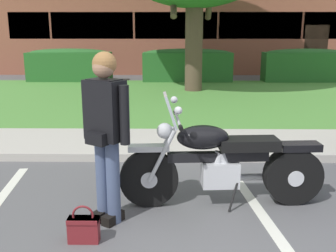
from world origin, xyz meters
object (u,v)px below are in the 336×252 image
Objects in this scene: hedge_center_right at (306,65)px; motorcycle at (229,162)px; handbag at (84,227)px; rider_person at (106,126)px; hedge_center_left at (187,65)px; hedge_left at (70,65)px; brick_building at (209,28)px.

motorcycle is at bearing -112.12° from hedge_center_right.
motorcycle is 6.23× the size of handbag.
motorcycle is 1.42m from rider_person.
hedge_center_left is 4.36m from hedge_center_right.
handbag is at bearing -149.93° from motorcycle.
hedge_left is 0.93× the size of hedge_center_left.
hedge_center_left is at bearing 180.00° from hedge_center_right.
hedge_center_left is at bearing 90.53° from motorcycle.
hedge_left is (-3.18, 10.89, -0.34)m from rider_person.
hedge_left is (-4.45, 10.48, 0.16)m from motorcycle.
hedge_center_right is at bearing 63.28° from handbag.
hedge_center_right reaches higher than handbag.
rider_person is 17.80m from brick_building.
brick_building is at bearing 81.81° from rider_person.
hedge_center_right is at bearing 0.00° from hedge_center_left.
hedge_left is at bearing 180.00° from hedge_center_left.
brick_building is (1.36, 6.71, 1.34)m from hedge_center_left.
brick_building is at bearing 85.80° from motorcycle.
handbag is 0.11× the size of hedge_center_left.
handbag is at bearing -110.97° from rider_person.
hedge_left is at bearing 180.00° from hedge_center_right.
handbag is 0.12× the size of hedge_center_right.
motorcycle reaches higher than hedge_center_right.
rider_person reaches higher than hedge_left.
hedge_center_right is 7.47m from brick_building.
hedge_center_left and hedge_center_right have the same top height.
hedge_left is at bearing -130.44° from brick_building.
hedge_left and hedge_center_left have the same top height.
motorcycle is at bearing 17.71° from rider_person.
motorcycle reaches higher than hedge_left.
hedge_center_left is (1.17, 10.89, -0.34)m from rider_person.
brick_building reaches higher than rider_person.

